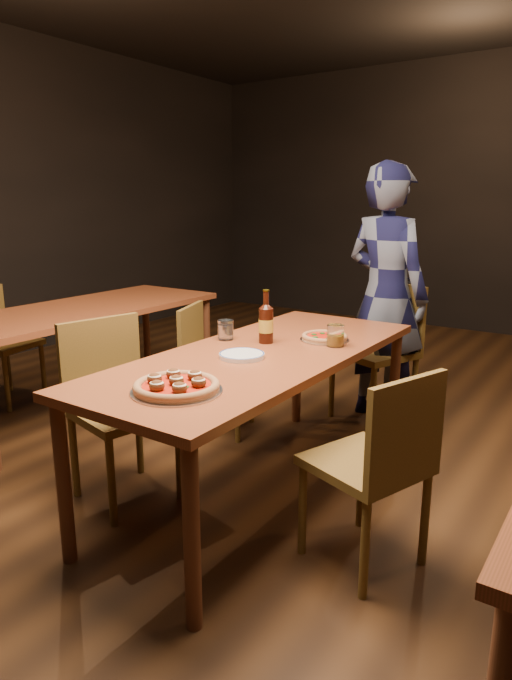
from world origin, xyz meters
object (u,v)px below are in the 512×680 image
Objects in this scene: table_main at (262,366)px; pizza_margherita at (325,337)px; chair_end at (374,351)px; amber_glass at (335,336)px; chair_main_sw at (219,367)px; water_glass at (226,330)px; table_left at (83,317)px; beer_bottle at (266,324)px; plate_stack at (242,355)px; chair_nbr_left at (4,343)px; diner at (386,295)px; pizza_meatball at (177,386)px; chair_main_nw at (124,410)px; chair_main_e at (365,462)px.

pizza_margherita is (0.14, 0.39, 0.09)m from table_main.
chair_end reaches higher than amber_glass.
water_glass is (0.38, -0.43, 0.37)m from chair_main_sw.
table_left is 1.63m from beer_bottle.
chair_end is 1.43m from plate_stack.
beer_bottle is (0.60, -0.37, 0.42)m from chair_main_sw.
chair_nbr_left is at bearing 178.15° from table_main.
chair_main_sw is 1.03m from amber_glass.
table_left is 1.42m from water_glass.
table_main is 1.27m from chair_end.
beer_bottle reaches higher than table_main.
plate_stack is 1.49m from diner.
beer_bottle is 2.47× the size of amber_glass.
pizza_margherita is (0.09, 1.07, -0.01)m from pizza_meatball.
pizza_margherita is 0.55m from plate_stack.
diner reaches higher than plate_stack.
table_left is 7.35× the size of beer_bottle.
chair_main_sw is 2.41× the size of pizza_meatball.
table_main is at bearing -129.18° from amber_glass.
chair_main_sw is (-0.68, 0.53, -0.25)m from table_main.
chair_main_nw is (1.17, -0.73, -0.21)m from table_left.
pizza_meatball is at bearing -65.60° from water_glass.
table_main is 2.35m from chair_nbr_left.
chair_end is 0.38m from diner.
beer_bottle is (2.25, 0.09, 0.40)m from chair_nbr_left.
pizza_meatball is at bearing 105.36° from diner.
chair_nbr_left is (-1.65, -0.46, 0.01)m from chair_main_sw.
chair_main_nw is at bearing -88.11° from chair_end.
amber_glass is 1.05m from diner.
diner is (0.18, 1.17, 0.01)m from beer_bottle.
pizza_margherita is (-0.52, 0.62, 0.32)m from chair_main_e.
water_glass is at bearing -157.97° from chair_main_sw.
amber_glass is 0.06× the size of diner.
chair_end is (0.07, 1.26, -0.19)m from table_main.
chair_main_nw reaches higher than table_main.
chair_main_nw is at bearing -129.61° from pizza_margherita.
water_glass is at bearing -147.48° from pizza_margherita.
chair_main_e is at bearing -28.30° from beer_bottle.
diner is at bearing -63.94° from chair_main_sw.
plate_stack is at bearing -98.78° from table_main.
beer_bottle is at bearing -141.28° from chair_main_sw.
amber_glass is at bearing 58.69° from plate_stack.
chair_nbr_left reaches higher than pizza_meatball.
plate_stack is at bearing -47.50° from chair_main_nw.
plate_stack reaches higher than table_left.
plate_stack is at bearing 98.09° from pizza_meatball.
chair_end reaches higher than chair_main_e.
pizza_meatball is (0.06, -0.68, 0.10)m from table_main.
table_main is 0.69m from pizza_meatball.
beer_bottle is (-0.16, -1.09, 0.36)m from chair_end.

